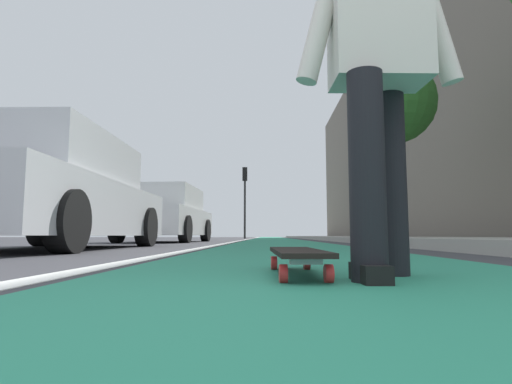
% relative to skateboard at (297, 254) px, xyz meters
% --- Properties ---
extents(ground_plane, '(80.00, 80.00, 0.00)m').
position_rel_skateboard_xyz_m(ground_plane, '(8.49, -0.18, -0.09)').
color(ground_plane, '#38383D').
extents(bike_lane_paint, '(56.00, 2.18, 0.00)m').
position_rel_skateboard_xyz_m(bike_lane_paint, '(22.49, -0.18, -0.09)').
color(bike_lane_paint, '#288466').
rests_on(bike_lane_paint, ground).
extents(lane_stripe_white, '(52.00, 0.16, 0.01)m').
position_rel_skateboard_xyz_m(lane_stripe_white, '(18.49, 1.06, -0.09)').
color(lane_stripe_white, silver).
rests_on(lane_stripe_white, ground).
extents(sidewalk_curb, '(52.00, 3.20, 0.14)m').
position_rel_skateboard_xyz_m(sidewalk_curb, '(16.49, -3.43, -0.02)').
color(sidewalk_curb, '#9E9B93').
rests_on(sidewalk_curb, ground).
extents(building_facade, '(40.00, 1.20, 11.44)m').
position_rel_skateboard_xyz_m(building_facade, '(20.49, -6.52, 5.63)').
color(building_facade, '#6E655A').
rests_on(building_facade, ground).
extents(skateboard, '(0.85, 0.24, 0.11)m').
position_rel_skateboard_xyz_m(skateboard, '(0.00, 0.00, 0.00)').
color(skateboard, red).
rests_on(skateboard, ground).
extents(skater_person, '(0.47, 0.72, 1.64)m').
position_rel_skateboard_xyz_m(skater_person, '(-0.15, -0.35, 0.84)').
color(skater_person, black).
rests_on(skater_person, ground).
extents(parked_car_near, '(4.42, 1.97, 1.48)m').
position_rel_skateboard_xyz_m(parked_car_near, '(3.49, 2.97, 0.62)').
color(parked_car_near, silver).
rests_on(parked_car_near, ground).
extents(parked_car_mid, '(4.37, 2.03, 1.49)m').
position_rel_skateboard_xyz_m(parked_car_mid, '(9.45, 2.91, 0.63)').
color(parked_car_mid, silver).
rests_on(parked_car_mid, ground).
extents(traffic_light, '(0.33, 0.28, 4.22)m').
position_rel_skateboard_xyz_m(traffic_light, '(22.56, 1.46, 2.83)').
color(traffic_light, '#2D2D2D').
rests_on(traffic_light, ground).
extents(street_tree_mid, '(2.08, 2.08, 4.52)m').
position_rel_skateboard_xyz_m(street_tree_mid, '(8.30, -3.03, 3.35)').
color(street_tree_mid, brown).
rests_on(street_tree_mid, ground).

